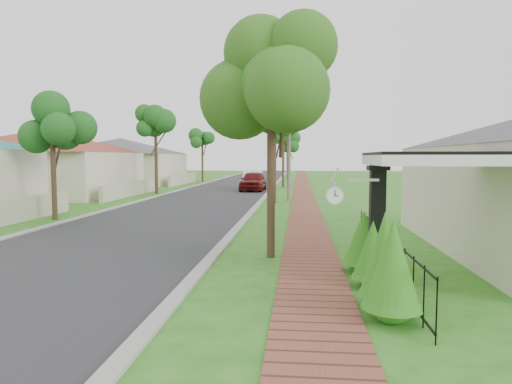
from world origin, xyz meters
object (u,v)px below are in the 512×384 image
at_px(near_tree, 271,79).
at_px(utility_pole, 289,135).
at_px(porch_post, 377,233).
at_px(parked_car_red, 253,181).
at_px(station_clock, 337,194).
at_px(parked_car_white, 253,180).

xyz_separation_m(near_tree, utility_pole, (0.10, 15.81, -0.72)).
relative_size(porch_post, utility_pole, 0.32).
relative_size(parked_car_red, station_clock, 4.38).
height_order(porch_post, utility_pole, utility_pole).
bearing_deg(parked_car_white, station_clock, -83.63).
distance_m(porch_post, parked_car_white, 29.28).
relative_size(parked_car_red, near_tree, 0.77).
height_order(porch_post, near_tree, near_tree).
distance_m(porch_post, station_clock, 1.25).
height_order(near_tree, station_clock, near_tree).
xyz_separation_m(parked_car_red, near_tree, (2.92, -24.03, 3.94)).
height_order(parked_car_white, utility_pole, utility_pole).
height_order(porch_post, parked_car_red, porch_post).
bearing_deg(utility_pole, parked_car_white, 107.54).
bearing_deg(utility_pole, porch_post, -82.99).
distance_m(near_tree, utility_pole, 15.82).
bearing_deg(parked_car_white, parked_car_red, -85.58).
distance_m(parked_car_white, station_clock, 29.55).
bearing_deg(utility_pole, near_tree, -90.36).
height_order(parked_car_red, parked_car_white, parked_car_red).
bearing_deg(parked_car_white, porch_post, -81.86).
bearing_deg(utility_pole, parked_car_red, 110.16).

